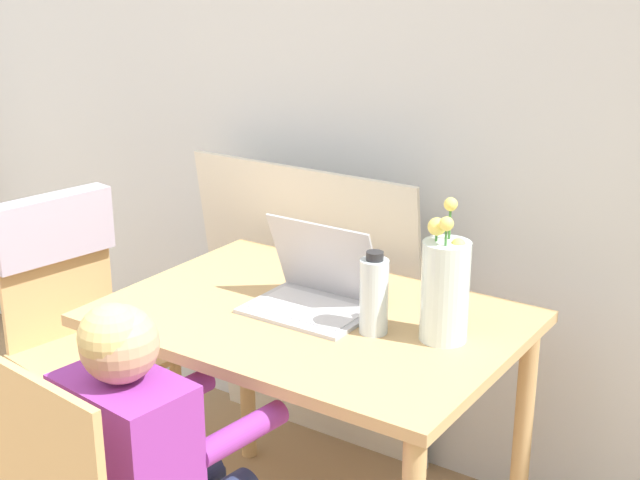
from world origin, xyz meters
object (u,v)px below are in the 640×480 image
chair_spare (70,294)px  person_seated (152,458)px  laptop (316,289)px  water_bottle (374,295)px  flower_vase (445,288)px

chair_spare → person_seated: (0.86, -0.53, 0.00)m
laptop → water_bottle: size_ratio=1.51×
water_bottle → chair_spare: bearing=-178.7°
laptop → person_seated: bearing=-91.0°
laptop → water_bottle: 0.21m
laptop → flower_vase: flower_vase is taller
laptop → flower_vase: 0.37m
chair_spare → water_bottle: water_bottle is taller
chair_spare → flower_vase: flower_vase is taller
chair_spare → person_seated: size_ratio=0.92×
water_bottle → laptop: bearing=166.4°
person_seated → flower_vase: (0.37, 0.62, 0.27)m
chair_spare → person_seated: person_seated is taller
person_seated → laptop: person_seated is taller
person_seated → water_bottle: size_ratio=4.76×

